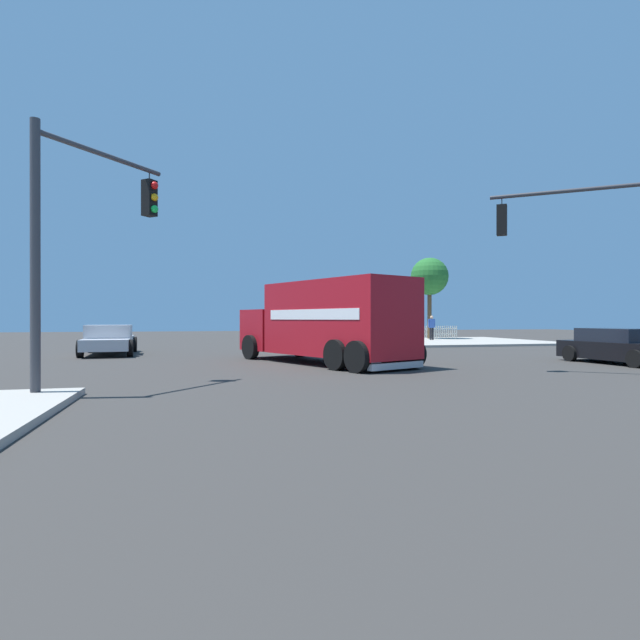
{
  "coord_description": "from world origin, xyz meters",
  "views": [
    {
      "loc": [
        4.88,
        19.41,
        1.67
      ],
      "look_at": [
        0.24,
        0.34,
        1.62
      ],
      "focal_mm": 28.29,
      "sensor_mm": 36.0,
      "label": 1
    }
  ],
  "objects_px": {
    "traffic_light_secondary": "(83,223)",
    "pedestrian_near_corner": "(432,326)",
    "traffic_light_primary": "(603,245)",
    "shade_tree_near": "(430,277)",
    "delivery_truck": "(326,322)",
    "sedan_black": "(619,347)",
    "pickup_silver": "(109,339)"
  },
  "relations": [
    {
      "from": "delivery_truck",
      "to": "shade_tree_near",
      "type": "height_order",
      "value": "shade_tree_near"
    },
    {
      "from": "delivery_truck",
      "to": "pedestrian_near_corner",
      "type": "xyz_separation_m",
      "value": [
        -11.89,
        -15.42,
        -0.42
      ]
    },
    {
      "from": "delivery_truck",
      "to": "pedestrian_near_corner",
      "type": "relative_size",
      "value": 4.84
    },
    {
      "from": "delivery_truck",
      "to": "traffic_light_primary",
      "type": "distance_m",
      "value": 9.28
    },
    {
      "from": "traffic_light_primary",
      "to": "pickup_silver",
      "type": "distance_m",
      "value": 20.3
    },
    {
      "from": "pedestrian_near_corner",
      "to": "shade_tree_near",
      "type": "bearing_deg",
      "value": -112.19
    },
    {
      "from": "traffic_light_primary",
      "to": "traffic_light_secondary",
      "type": "relative_size",
      "value": 1.0
    },
    {
      "from": "traffic_light_primary",
      "to": "pedestrian_near_corner",
      "type": "xyz_separation_m",
      "value": [
        -5.08,
        -21.32,
        -2.66
      ]
    },
    {
      "from": "traffic_light_primary",
      "to": "shade_tree_near",
      "type": "xyz_separation_m",
      "value": [
        -5.97,
        -23.49,
        1.09
      ]
    },
    {
      "from": "traffic_light_secondary",
      "to": "pickup_silver",
      "type": "distance_m",
      "value": 13.11
    },
    {
      "from": "pedestrian_near_corner",
      "to": "delivery_truck",
      "type": "bearing_deg",
      "value": 52.38
    },
    {
      "from": "delivery_truck",
      "to": "sedan_black",
      "type": "relative_size",
      "value": 1.92
    },
    {
      "from": "pickup_silver",
      "to": "traffic_light_primary",
      "type": "bearing_deg",
      "value": 140.29
    },
    {
      "from": "delivery_truck",
      "to": "shade_tree_near",
      "type": "relative_size",
      "value": 1.36
    },
    {
      "from": "pickup_silver",
      "to": "shade_tree_near",
      "type": "relative_size",
      "value": 0.85
    },
    {
      "from": "pickup_silver",
      "to": "pedestrian_near_corner",
      "type": "bearing_deg",
      "value": -157.5
    },
    {
      "from": "pickup_silver",
      "to": "pedestrian_near_corner",
      "type": "xyz_separation_m",
      "value": [
        -20.52,
        -8.5,
        0.42
      ]
    },
    {
      "from": "traffic_light_primary",
      "to": "shade_tree_near",
      "type": "relative_size",
      "value": 0.92
    },
    {
      "from": "traffic_light_secondary",
      "to": "pickup_silver",
      "type": "relative_size",
      "value": 1.07
    },
    {
      "from": "pickup_silver",
      "to": "pedestrian_near_corner",
      "type": "height_order",
      "value": "pedestrian_near_corner"
    },
    {
      "from": "traffic_light_secondary",
      "to": "pedestrian_near_corner",
      "type": "bearing_deg",
      "value": -132.04
    },
    {
      "from": "traffic_light_primary",
      "to": "sedan_black",
      "type": "xyz_separation_m",
      "value": [
        -3.8,
        -3.31,
        -3.17
      ]
    },
    {
      "from": "pedestrian_near_corner",
      "to": "shade_tree_near",
      "type": "distance_m",
      "value": 4.42
    },
    {
      "from": "traffic_light_primary",
      "to": "sedan_black",
      "type": "distance_m",
      "value": 5.95
    },
    {
      "from": "delivery_truck",
      "to": "pickup_silver",
      "type": "height_order",
      "value": "delivery_truck"
    },
    {
      "from": "delivery_truck",
      "to": "pickup_silver",
      "type": "distance_m",
      "value": 11.1
    },
    {
      "from": "delivery_truck",
      "to": "traffic_light_secondary",
      "type": "xyz_separation_m",
      "value": [
        7.18,
        5.72,
        2.29
      ]
    },
    {
      "from": "sedan_black",
      "to": "pedestrian_near_corner",
      "type": "xyz_separation_m",
      "value": [
        -1.28,
        -18.01,
        0.52
      ]
    },
    {
      "from": "traffic_light_primary",
      "to": "pedestrian_near_corner",
      "type": "distance_m",
      "value": 22.08
    },
    {
      "from": "sedan_black",
      "to": "shade_tree_near",
      "type": "xyz_separation_m",
      "value": [
        -2.17,
        -20.18,
        4.27
      ]
    },
    {
      "from": "pickup_silver",
      "to": "delivery_truck",
      "type": "bearing_deg",
      "value": 141.29
    },
    {
      "from": "traffic_light_secondary",
      "to": "shade_tree_near",
      "type": "bearing_deg",
      "value": -130.56
    }
  ]
}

